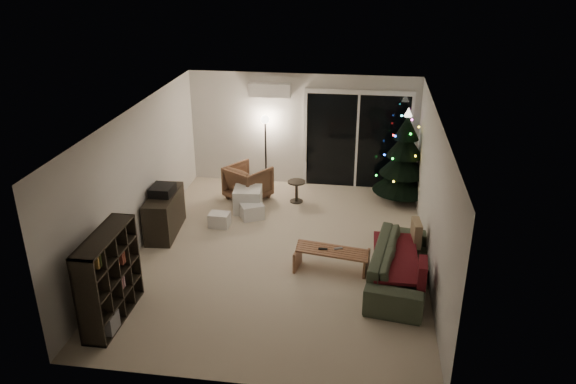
{
  "coord_description": "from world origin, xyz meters",
  "views": [
    {
      "loc": [
        1.36,
        -8.5,
        4.93
      ],
      "look_at": [
        0.1,
        0.3,
        1.05
      ],
      "focal_mm": 35.0,
      "sensor_mm": 36.0,
      "label": 1
    }
  ],
  "objects_px": {
    "bookshelf": "(98,277)",
    "coffee_table": "(332,260)",
    "sofa": "(401,265)",
    "armchair": "(248,182)",
    "christmas_tree": "(405,156)",
    "media_cabinet": "(165,213)"
  },
  "relations": [
    {
      "from": "bookshelf",
      "to": "coffee_table",
      "type": "xyz_separation_m",
      "value": [
        3.19,
        1.75,
        -0.49
      ]
    },
    {
      "from": "bookshelf",
      "to": "sofa",
      "type": "xyz_separation_m",
      "value": [
        4.3,
        1.53,
        -0.36
      ]
    },
    {
      "from": "bookshelf",
      "to": "sofa",
      "type": "relative_size",
      "value": 0.62
    },
    {
      "from": "armchair",
      "to": "christmas_tree",
      "type": "bearing_deg",
      "value": -140.21
    },
    {
      "from": "bookshelf",
      "to": "media_cabinet",
      "type": "relative_size",
      "value": 1.08
    },
    {
      "from": "christmas_tree",
      "to": "coffee_table",
      "type": "bearing_deg",
      "value": -112.48
    },
    {
      "from": "armchair",
      "to": "coffee_table",
      "type": "bearing_deg",
      "value": 159.53
    },
    {
      "from": "armchair",
      "to": "sofa",
      "type": "bearing_deg",
      "value": 169.92
    },
    {
      "from": "media_cabinet",
      "to": "coffee_table",
      "type": "xyz_separation_m",
      "value": [
        3.19,
        -0.92,
        -0.2
      ]
    },
    {
      "from": "bookshelf",
      "to": "sofa",
      "type": "height_order",
      "value": "bookshelf"
    },
    {
      "from": "christmas_tree",
      "to": "sofa",
      "type": "bearing_deg",
      "value": -92.58
    },
    {
      "from": "armchair",
      "to": "christmas_tree",
      "type": "height_order",
      "value": "christmas_tree"
    },
    {
      "from": "armchair",
      "to": "bookshelf",
      "type": "bearing_deg",
      "value": 107.77
    },
    {
      "from": "bookshelf",
      "to": "media_cabinet",
      "type": "bearing_deg",
      "value": 72.39
    },
    {
      "from": "sofa",
      "to": "christmas_tree",
      "type": "relative_size",
      "value": 1.09
    },
    {
      "from": "armchair",
      "to": "coffee_table",
      "type": "relative_size",
      "value": 0.67
    },
    {
      "from": "coffee_table",
      "to": "christmas_tree",
      "type": "relative_size",
      "value": 0.6
    },
    {
      "from": "bookshelf",
      "to": "sofa",
      "type": "distance_m",
      "value": 4.58
    },
    {
      "from": "sofa",
      "to": "media_cabinet",
      "type": "bearing_deg",
      "value": 83.83
    },
    {
      "from": "bookshelf",
      "to": "media_cabinet",
      "type": "height_order",
      "value": "bookshelf"
    },
    {
      "from": "media_cabinet",
      "to": "sofa",
      "type": "xyz_separation_m",
      "value": [
        4.3,
        -1.14,
        -0.07
      ]
    },
    {
      "from": "sofa",
      "to": "armchair",
      "type": "bearing_deg",
      "value": 55.47
    }
  ]
}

